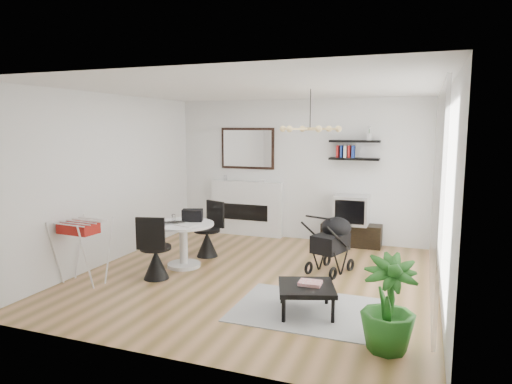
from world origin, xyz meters
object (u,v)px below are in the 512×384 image
(fireplace, at_px, (247,201))
(drying_rack, at_px, (82,250))
(crt_tv, at_px, (352,210))
(coffee_table, at_px, (307,288))
(dining_table, at_px, (183,238))
(tv_console, at_px, (351,235))
(potted_plant, at_px, (388,304))
(stroller, at_px, (332,246))

(fireplace, bearing_deg, drying_rack, -107.16)
(crt_tv, xyz_separation_m, coffee_table, (-0.01, -3.30, -0.37))
(dining_table, bearing_deg, drying_rack, -129.05)
(tv_console, relative_size, crt_tv, 1.76)
(drying_rack, height_order, coffee_table, drying_rack)
(tv_console, distance_m, potted_plant, 4.02)
(coffee_table, bearing_deg, tv_console, 89.66)
(crt_tv, xyz_separation_m, potted_plant, (0.95, -3.90, -0.20))
(dining_table, relative_size, potted_plant, 1.01)
(fireplace, height_order, potted_plant, fireplace)
(dining_table, bearing_deg, crt_tv, 44.37)
(dining_table, bearing_deg, potted_plant, -27.80)
(drying_rack, height_order, stroller, stroller)
(fireplace, xyz_separation_m, drying_rack, (-1.08, -3.50, -0.21))
(stroller, height_order, coffee_table, stroller)
(crt_tv, distance_m, drying_rack, 4.65)
(potted_plant, bearing_deg, stroller, 113.53)
(crt_tv, xyz_separation_m, dining_table, (-2.26, -2.21, -0.21))
(drying_rack, relative_size, stroller, 0.97)
(crt_tv, distance_m, stroller, 1.65)
(fireplace, height_order, coffee_table, fireplace)
(tv_console, distance_m, stroller, 1.64)
(tv_console, bearing_deg, potted_plant, -76.43)
(coffee_table, bearing_deg, fireplace, 121.56)
(fireplace, bearing_deg, dining_table, -93.38)
(stroller, bearing_deg, crt_tv, 107.90)
(tv_console, bearing_deg, drying_rack, -133.54)
(dining_table, height_order, stroller, stroller)
(tv_console, distance_m, coffee_table, 3.31)
(fireplace, height_order, tv_console, fireplace)
(fireplace, relative_size, stroller, 2.34)
(tv_console, xyz_separation_m, dining_table, (-2.26, -2.21, 0.26))
(crt_tv, relative_size, drying_rack, 0.68)
(stroller, bearing_deg, tv_console, 107.69)
(tv_console, relative_size, potted_plant, 1.14)
(drying_rack, bearing_deg, stroller, 33.22)
(crt_tv, xyz_separation_m, drying_rack, (-3.20, -3.37, -0.20))
(tv_console, relative_size, dining_table, 1.13)
(fireplace, xyz_separation_m, coffee_table, (2.11, -3.43, -0.38))
(tv_console, bearing_deg, dining_table, -135.67)
(crt_tv, bearing_deg, tv_console, 28.39)
(crt_tv, height_order, stroller, crt_tv)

